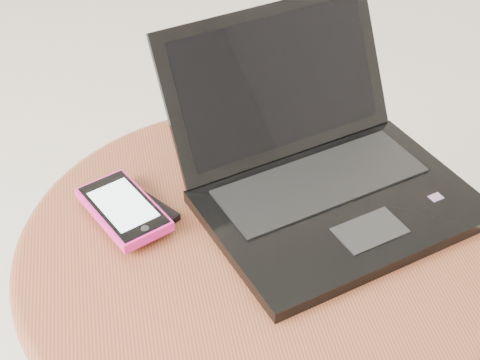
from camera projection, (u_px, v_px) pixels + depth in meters
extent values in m
cylinder|color=#5D2B17|center=(253.00, 355.00, 0.99)|extent=(0.09, 0.09, 0.40)
cylinder|color=brown|center=(255.00, 247.00, 0.85)|extent=(0.55, 0.55, 0.03)
torus|color=brown|center=(255.00, 247.00, 0.85)|extent=(0.58, 0.58, 0.03)
cube|color=black|center=(341.00, 207.00, 0.88)|extent=(0.38, 0.31, 0.02)
cube|color=black|center=(321.00, 181.00, 0.90)|extent=(0.29, 0.18, 0.00)
cube|color=black|center=(370.00, 230.00, 0.83)|extent=(0.09, 0.07, 0.00)
cube|color=red|center=(436.00, 197.00, 0.88)|extent=(0.02, 0.02, 0.00)
cube|color=black|center=(278.00, 81.00, 0.92)|extent=(0.33, 0.19, 0.18)
cube|color=black|center=(279.00, 81.00, 0.92)|extent=(0.29, 0.16, 0.15)
cube|color=black|center=(135.00, 209.00, 0.88)|extent=(0.11, 0.12, 0.01)
cube|color=#AC045C|center=(109.00, 189.00, 0.90)|extent=(0.05, 0.04, 0.00)
cube|color=#D61E7E|center=(124.00, 209.00, 0.86)|extent=(0.12, 0.14, 0.01)
cube|color=black|center=(123.00, 205.00, 0.86)|extent=(0.11, 0.13, 0.00)
cube|color=silver|center=(123.00, 204.00, 0.86)|extent=(0.09, 0.10, 0.00)
cylinder|color=black|center=(145.00, 228.00, 0.82)|extent=(0.01, 0.01, 0.00)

